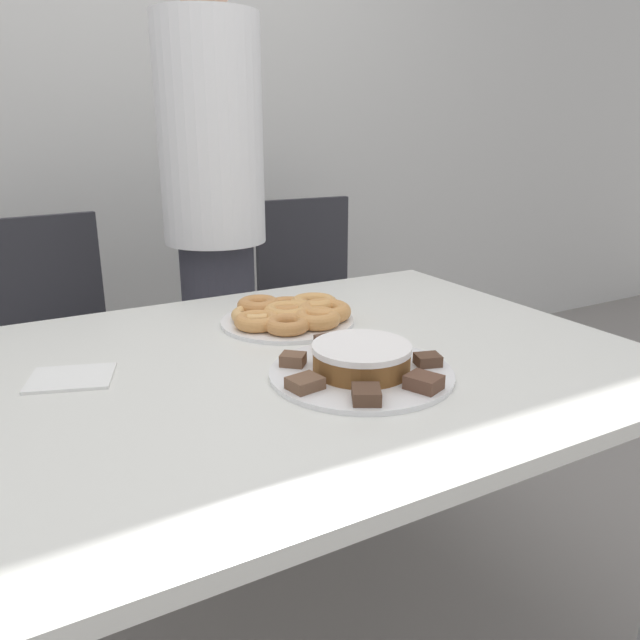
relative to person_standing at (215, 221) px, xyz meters
name	(u,v)px	position (x,y,z in m)	size (l,w,h in m)	color
wall_back	(106,97)	(-0.13, 0.83, 0.39)	(8.00, 0.05, 2.60)	silver
table	(296,395)	(-0.13, -0.80, -0.25)	(1.41, 1.06, 0.74)	silver
person_standing	(215,221)	(0.00, 0.00, 0.00)	(0.32, 0.32, 1.70)	#383842
office_chair_left	(62,367)	(-0.48, 0.18, -0.47)	(0.49, 0.49, 0.92)	black
office_chair_right	(319,323)	(0.48, 0.18, -0.47)	(0.46, 0.46, 0.92)	black
plate_cake	(361,373)	(-0.06, -0.95, -0.16)	(0.36, 0.36, 0.01)	white
plate_donuts	(287,321)	(-0.04, -0.58, -0.16)	(0.32, 0.32, 0.01)	white
frosted_cake	(362,358)	(-0.06, -0.95, -0.13)	(0.19, 0.19, 0.05)	brown
lamington_0	(424,382)	(-0.01, -1.07, -0.15)	(0.07, 0.07, 0.03)	brown
lamington_1	(428,360)	(0.07, -0.99, -0.15)	(0.06, 0.05, 0.02)	#513828
lamington_2	(386,343)	(0.05, -0.87, -0.15)	(0.06, 0.06, 0.02)	#513828
lamington_3	(330,343)	(-0.05, -0.81, -0.15)	(0.05, 0.06, 0.03)	#513828
lamington_4	(293,359)	(-0.16, -0.86, -0.15)	(0.06, 0.06, 0.02)	brown
lamington_5	(305,383)	(-0.20, -0.97, -0.15)	(0.06, 0.06, 0.02)	brown
lamington_6	(366,394)	(-0.13, -1.07, -0.15)	(0.07, 0.07, 0.02)	#513828
donut_0	(287,312)	(-0.04, -0.58, -0.14)	(0.12, 0.12, 0.04)	tan
donut_1	(287,325)	(-0.08, -0.67, -0.14)	(0.10, 0.10, 0.03)	#C68447
donut_2	(317,318)	(0.00, -0.66, -0.14)	(0.11, 0.11, 0.04)	#D18E4C
donut_3	(324,311)	(0.04, -0.62, -0.14)	(0.13, 0.13, 0.04)	#D18E4C
donut_4	(314,304)	(0.05, -0.56, -0.14)	(0.12, 0.12, 0.04)	tan
donut_5	(287,307)	(-0.02, -0.54, -0.14)	(0.12, 0.12, 0.03)	#C68447
donut_6	(259,306)	(-0.08, -0.50, -0.14)	(0.11, 0.11, 0.04)	#C68447
donut_7	(256,315)	(-0.11, -0.55, -0.14)	(0.12, 0.12, 0.03)	#E5AD66
donut_8	(259,321)	(-0.12, -0.61, -0.14)	(0.11, 0.11, 0.03)	#D18E4C
napkin	(71,378)	(-0.55, -0.70, -0.17)	(0.18, 0.16, 0.01)	white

